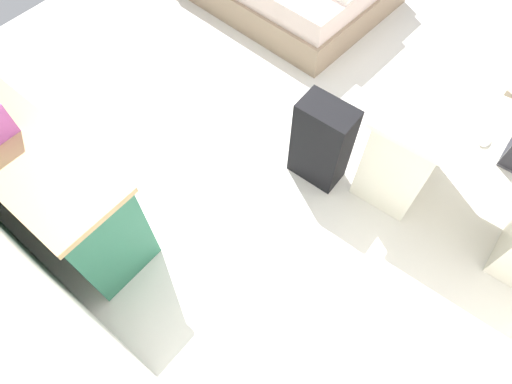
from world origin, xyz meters
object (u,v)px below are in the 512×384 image
(computer_mouse, at_px, (485,140))
(desk, at_px, (485,183))
(credenza, at_px, (25,167))
(suitcase_black, at_px, (322,143))

(computer_mouse, bearing_deg, desk, -156.61)
(credenza, bearing_deg, desk, -142.85)
(credenza, height_order, suitcase_black, credenza)
(computer_mouse, bearing_deg, suitcase_black, 15.44)
(desk, relative_size, suitcase_black, 2.21)
(desk, xyz_separation_m, credenza, (2.25, 1.71, 0.00))
(suitcase_black, relative_size, computer_mouse, 6.66)
(suitcase_black, bearing_deg, credenza, 45.04)
(credenza, distance_m, computer_mouse, 2.69)
(desk, distance_m, suitcase_black, 1.02)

